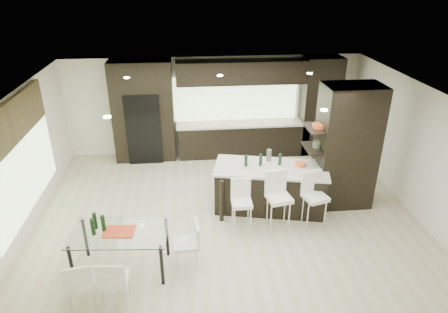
{
  "coord_description": "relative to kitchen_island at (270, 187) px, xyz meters",
  "views": [
    {
      "loc": [
        -0.75,
        -7.07,
        4.79
      ],
      "look_at": [
        0.0,
        0.6,
        1.15
      ],
      "focal_mm": 32.0,
      "sensor_mm": 36.0,
      "label": 1
    }
  ],
  "objects": [
    {
      "name": "ground",
      "position": [
        -0.97,
        -0.32,
        -0.5
      ],
      "size": [
        8.0,
        8.0,
        0.0
      ],
      "primitive_type": "plane",
      "color": "#C2B894",
      "rests_on": "ground"
    },
    {
      "name": "back_wall",
      "position": [
        -0.97,
        3.18,
        0.85
      ],
      "size": [
        8.0,
        0.02,
        2.7
      ],
      "primitive_type": "cube",
      "color": "white",
      "rests_on": "ground"
    },
    {
      "name": "left_wall",
      "position": [
        -4.97,
        -0.32,
        0.85
      ],
      "size": [
        0.02,
        7.0,
        2.7
      ],
      "primitive_type": "cube",
      "color": "white",
      "rests_on": "ground"
    },
    {
      "name": "right_wall",
      "position": [
        3.03,
        -0.32,
        0.85
      ],
      "size": [
        0.02,
        7.0,
        2.7
      ],
      "primitive_type": "cube",
      "color": "white",
      "rests_on": "ground"
    },
    {
      "name": "ceiling",
      "position": [
        -0.97,
        -0.32,
        2.2
      ],
      "size": [
        8.0,
        7.0,
        0.02
      ],
      "primitive_type": "cube",
      "color": "white",
      "rests_on": "ground"
    },
    {
      "name": "window_left",
      "position": [
        -4.93,
        -0.12,
        0.85
      ],
      "size": [
        0.04,
        3.2,
        1.9
      ],
      "primitive_type": "cube",
      "color": "#B2D199",
      "rests_on": "left_wall"
    },
    {
      "name": "window_back",
      "position": [
        -0.37,
        3.14,
        1.05
      ],
      "size": [
        3.4,
        0.04,
        1.2
      ],
      "primitive_type": "cube",
      "color": "#B2D199",
      "rests_on": "back_wall"
    },
    {
      "name": "stone_accent",
      "position": [
        -4.9,
        -0.12,
        1.75
      ],
      "size": [
        0.08,
        3.0,
        0.8
      ],
      "primitive_type": "cube",
      "color": "brown",
      "rests_on": "left_wall"
    },
    {
      "name": "ceiling_spots",
      "position": [
        -0.97,
        -0.07,
        2.18
      ],
      "size": [
        4.0,
        3.0,
        0.02
      ],
      "primitive_type": "cube",
      "color": "white",
      "rests_on": "ceiling"
    },
    {
      "name": "back_cabinetry",
      "position": [
        -0.47,
        2.85,
        0.85
      ],
      "size": [
        6.8,
        0.68,
        2.7
      ],
      "primitive_type": "cube",
      "color": "black",
      "rests_on": "ground"
    },
    {
      "name": "refrigerator",
      "position": [
        -2.87,
        2.8,
        0.45
      ],
      "size": [
        0.9,
        0.68,
        1.9
      ],
      "primitive_type": "cube",
      "color": "black",
      "rests_on": "ground"
    },
    {
      "name": "partition_column",
      "position": [
        1.63,
        0.08,
        0.85
      ],
      "size": [
        1.2,
        0.8,
        2.7
      ],
      "primitive_type": "cube",
      "color": "black",
      "rests_on": "ground"
    },
    {
      "name": "kitchen_island",
      "position": [
        0.0,
        0.0,
        0.0
      ],
      "size": [
        2.54,
        1.51,
        0.99
      ],
      "primitive_type": "cube",
      "rotation": [
        0.0,
        0.0,
        -0.22
      ],
      "color": "black",
      "rests_on": "ground"
    },
    {
      "name": "stool_left",
      "position": [
        -0.73,
        -0.81,
        -0.05
      ],
      "size": [
        0.4,
        0.4,
        0.89
      ],
      "primitive_type": "cube",
      "rotation": [
        0.0,
        0.0,
        -0.01
      ],
      "color": "white",
      "rests_on": "ground"
    },
    {
      "name": "stool_mid",
      "position": [
        -0.0,
        -0.83,
        0.01
      ],
      "size": [
        0.52,
        0.52,
        1.01
      ],
      "primitive_type": "cube",
      "rotation": [
        0.0,
        0.0,
        0.19
      ],
      "color": "white",
      "rests_on": "ground"
    },
    {
      "name": "stool_right",
      "position": [
        0.73,
        -0.83,
        -0.01
      ],
      "size": [
        0.53,
        0.53,
        0.97
      ],
      "primitive_type": "cube",
      "rotation": [
        0.0,
        0.0,
        0.28
      ],
      "color": "white",
      "rests_on": "ground"
    },
    {
      "name": "bench",
      "position": [
        0.38,
        -0.15,
        -0.27
      ],
      "size": [
        1.25,
        0.64,
        0.46
      ],
      "primitive_type": "cube",
      "rotation": [
        0.0,
        0.0,
        0.15
      ],
      "color": "black",
      "rests_on": "ground"
    },
    {
      "name": "floor_vase",
      "position": [
        0.01,
        0.32,
        0.13
      ],
      "size": [
        0.58,
        0.58,
        1.25
      ],
      "primitive_type": null,
      "rotation": [
        0.0,
        0.0,
        -0.33
      ],
      "color": "#4C5C41",
      "rests_on": "ground"
    },
    {
      "name": "dining_table",
      "position": [
        -2.94,
        -1.74,
        -0.1
      ],
      "size": [
        1.7,
        1.04,
        0.78
      ],
      "primitive_type": "cube",
      "rotation": [
        0.0,
        0.0,
        -0.08
      ],
      "color": "white",
      "rests_on": "ground"
    },
    {
      "name": "chair_near",
      "position": [
        -2.94,
        -2.49,
        -0.09
      ],
      "size": [
        0.46,
        0.46,
        0.81
      ],
      "primitive_type": "cube",
      "rotation": [
        0.0,
        0.0,
        -0.06
      ],
      "color": "white",
      "rests_on": "ground"
    },
    {
      "name": "chair_far",
      "position": [
        -3.45,
        -2.49,
        -0.09
      ],
      "size": [
        0.5,
        0.5,
        0.81
      ],
      "primitive_type": "cube",
      "rotation": [
        0.0,
        0.0,
        0.15
      ],
      "color": "white",
      "rests_on": "ground"
    },
    {
      "name": "chair_end",
      "position": [
        -1.83,
        -1.74,
        -0.1
      ],
      "size": [
        0.46,
        0.46,
        0.79
      ],
      "primitive_type": "cube",
      "rotation": [
        0.0,
        0.0,
        1.64
      ],
      "color": "white",
      "rests_on": "ground"
    }
  ]
}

